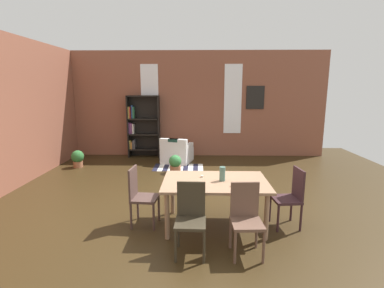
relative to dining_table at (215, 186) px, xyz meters
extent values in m
plane|color=#342612|center=(-0.50, 0.64, -0.67)|extent=(10.99, 10.99, 0.00)
cube|color=brown|center=(-0.50, 4.93, 0.99)|extent=(8.51, 0.12, 3.32)
cube|color=white|center=(-1.81, 4.86, 1.16)|extent=(0.55, 0.02, 2.16)
cube|color=white|center=(0.81, 4.86, 1.16)|extent=(0.55, 0.02, 2.16)
cube|color=#947054|center=(0.00, 0.00, 0.06)|extent=(1.63, 1.07, 0.04)
cylinder|color=#947054|center=(-0.72, -0.43, -0.31)|extent=(0.07, 0.07, 0.71)
cylinder|color=#947054|center=(0.72, -0.43, -0.31)|extent=(0.07, 0.07, 0.71)
cylinder|color=#947054|center=(-0.72, 0.43, -0.31)|extent=(0.07, 0.07, 0.71)
cylinder|color=#947054|center=(0.72, 0.43, -0.31)|extent=(0.07, 0.07, 0.71)
cylinder|color=#4C7266|center=(0.11, 0.00, 0.19)|extent=(0.09, 0.09, 0.22)
cylinder|color=silver|center=(-0.21, 0.16, 0.10)|extent=(0.04, 0.04, 0.04)
cylinder|color=silver|center=(0.24, -0.26, 0.10)|extent=(0.04, 0.04, 0.04)
cube|color=#4A352F|center=(-1.12, 0.00, -0.22)|extent=(0.43, 0.43, 0.04)
cube|color=#4A352F|center=(-1.30, 0.02, 0.03)|extent=(0.06, 0.38, 0.50)
cylinder|color=#4A352F|center=(-0.95, -0.19, -0.45)|extent=(0.04, 0.04, 0.43)
cylinder|color=#4A352F|center=(-0.92, 0.16, -0.45)|extent=(0.04, 0.04, 0.43)
cylinder|color=#4A352F|center=(-1.31, -0.16, -0.45)|extent=(0.04, 0.04, 0.43)
cylinder|color=#4A352F|center=(-1.28, 0.19, -0.45)|extent=(0.04, 0.04, 0.43)
cube|color=#352D20|center=(-0.37, -0.83, -0.22)|extent=(0.41, 0.41, 0.04)
cube|color=#352D20|center=(-0.36, -0.65, 0.03)|extent=(0.38, 0.04, 0.50)
cylinder|color=#352D20|center=(-0.55, -1.01, -0.45)|extent=(0.04, 0.04, 0.43)
cylinder|color=#352D20|center=(-0.19, -1.02, -0.45)|extent=(0.04, 0.04, 0.43)
cylinder|color=#352D20|center=(-0.54, -0.65, -0.45)|extent=(0.04, 0.04, 0.43)
cylinder|color=#352D20|center=(-0.18, -0.66, -0.45)|extent=(0.04, 0.04, 0.43)
cube|color=#371F24|center=(1.12, 0.00, -0.22)|extent=(0.44, 0.44, 0.04)
cube|color=#371F24|center=(1.30, 0.02, 0.03)|extent=(0.07, 0.38, 0.50)
cylinder|color=#371F24|center=(0.92, 0.16, -0.45)|extent=(0.04, 0.04, 0.43)
cylinder|color=#371F24|center=(0.95, -0.20, -0.45)|extent=(0.04, 0.04, 0.43)
cylinder|color=#371F24|center=(1.28, 0.20, -0.45)|extent=(0.04, 0.04, 0.43)
cylinder|color=#371F24|center=(1.31, -0.16, -0.45)|extent=(0.04, 0.04, 0.43)
cube|color=brown|center=(0.37, -0.83, -0.22)|extent=(0.42, 0.42, 0.04)
cube|color=brown|center=(0.36, -0.65, 0.03)|extent=(0.38, 0.05, 0.50)
cylinder|color=brown|center=(0.20, -1.02, -0.45)|extent=(0.04, 0.04, 0.43)
cylinder|color=brown|center=(0.56, -1.00, -0.45)|extent=(0.04, 0.04, 0.43)
cylinder|color=brown|center=(0.18, -0.66, -0.45)|extent=(0.04, 0.04, 0.43)
cylinder|color=brown|center=(0.54, -0.64, -0.45)|extent=(0.04, 0.04, 0.43)
cube|color=black|center=(-2.48, 4.66, 0.31)|extent=(0.04, 0.32, 1.95)
cube|color=black|center=(-1.52, 4.66, 0.31)|extent=(0.04, 0.32, 1.95)
cube|color=black|center=(-2.00, 4.81, 0.31)|extent=(1.01, 0.01, 1.95)
cube|color=black|center=(-2.00, 4.66, -0.43)|extent=(0.97, 0.32, 0.04)
cube|color=gold|center=(-2.44, 4.66, -0.27)|extent=(0.04, 0.17, 0.26)
cube|color=orange|center=(-2.39, 4.66, -0.30)|extent=(0.03, 0.27, 0.22)
cube|color=#4C4C51|center=(-2.35, 4.66, -0.28)|extent=(0.05, 0.21, 0.25)
cube|color=#4C4C51|center=(-2.30, 4.66, -0.26)|extent=(0.04, 0.25, 0.29)
cube|color=black|center=(-2.00, 4.66, 0.06)|extent=(0.97, 0.32, 0.04)
cube|color=#8C4C8C|center=(-2.45, 4.66, 0.26)|extent=(0.04, 0.17, 0.35)
cube|color=#8C4C8C|center=(-2.39, 4.66, 0.25)|extent=(0.04, 0.21, 0.33)
cube|color=white|center=(-2.33, 4.66, 0.24)|extent=(0.04, 0.20, 0.31)
cube|color=black|center=(-2.00, 4.66, 0.55)|extent=(0.97, 0.32, 0.04)
cube|color=gold|center=(-2.44, 4.66, 0.75)|extent=(0.04, 0.21, 0.36)
cube|color=#B22D28|center=(-2.40, 4.66, 0.75)|extent=(0.03, 0.26, 0.36)
cube|color=#284C8C|center=(-2.35, 4.66, 0.77)|extent=(0.04, 0.16, 0.40)
cube|color=#33724C|center=(-2.30, 4.66, 0.75)|extent=(0.03, 0.19, 0.36)
cube|color=black|center=(-2.00, 4.66, 1.26)|extent=(0.97, 0.32, 0.04)
cube|color=silver|center=(-0.90, 4.02, -0.47)|extent=(0.98, 0.98, 0.40)
cube|color=silver|center=(-0.98, 3.71, -0.09)|extent=(0.81, 0.36, 0.35)
cube|color=silver|center=(-0.57, 3.93, -0.19)|extent=(0.30, 0.73, 0.15)
cube|color=silver|center=(-1.22, 4.10, -0.19)|extent=(0.30, 0.73, 0.15)
cube|color=#19382D|center=(-0.98, 3.71, 0.04)|extent=(0.31, 0.24, 0.08)
cylinder|color=#9E6042|center=(-0.87, 2.92, -0.58)|extent=(0.28, 0.28, 0.18)
sphere|color=#387F42|center=(-0.87, 2.92, -0.36)|extent=(0.32, 0.32, 0.32)
cylinder|color=#9E6042|center=(-3.62, 3.36, -0.58)|extent=(0.25, 0.25, 0.17)
sphere|color=#2D6B33|center=(-3.62, 3.36, -0.36)|extent=(0.34, 0.34, 0.34)
cube|color=#1E1E33|center=(-1.44, 3.39, -0.66)|extent=(0.14, 0.77, 0.01)
cube|color=white|center=(-1.30, 3.39, -0.66)|extent=(0.14, 0.77, 0.01)
cube|color=#1E1E33|center=(-1.17, 3.39, -0.66)|extent=(0.14, 0.77, 0.01)
cube|color=white|center=(-1.03, 3.39, -0.66)|extent=(0.14, 0.77, 0.01)
cube|color=#1E1E33|center=(-0.89, 3.39, -0.66)|extent=(0.14, 0.77, 0.01)
cube|color=white|center=(-0.75, 3.39, -0.66)|extent=(0.14, 0.77, 0.01)
cube|color=#1E1E33|center=(-0.62, 3.39, -0.66)|extent=(0.14, 0.77, 0.01)
cube|color=white|center=(-0.48, 3.39, -0.66)|extent=(0.14, 0.77, 0.01)
cube|color=#1E1E33|center=(-0.34, 3.39, -0.66)|extent=(0.14, 0.77, 0.01)
cube|color=white|center=(-0.20, 3.39, -0.66)|extent=(0.14, 0.77, 0.01)
cube|color=black|center=(1.52, 4.85, 1.21)|extent=(0.56, 0.03, 0.72)
camera|label=1|loc=(-0.27, -4.28, 1.51)|focal=26.72mm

